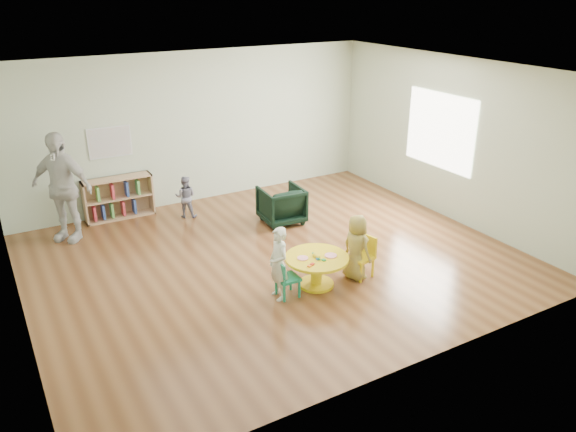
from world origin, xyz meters
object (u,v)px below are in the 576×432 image
object	(u,v)px
bookshelf	(118,198)
toddler	(185,197)
child_right	(356,247)
adult_caretaker	(61,187)
activity_table	(317,266)
armchair	(281,205)
kid_chair_left	(285,278)
child_left	(279,264)
kid_chair_right	(363,255)

from	to	relation	value
bookshelf	toddler	world-z (taller)	toddler
child_right	adult_caretaker	xyz separation A→B (m)	(-3.28, 3.43, 0.42)
activity_table	armchair	xyz separation A→B (m)	(0.67, 2.19, 0.02)
kid_chair_left	child_left	world-z (taller)	child_left
activity_table	adult_caretaker	size ratio (longest dim) A/B	0.49
kid_chair_right	adult_caretaker	bearing A→B (deg)	32.31
activity_table	child_right	xyz separation A→B (m)	(0.59, -0.10, 0.17)
activity_table	bookshelf	xyz separation A→B (m)	(-1.73, 3.84, 0.06)
activity_table	child_right	size ratio (longest dim) A/B	0.92
adult_caretaker	bookshelf	bearing A→B (deg)	71.96
adult_caretaker	child_left	bearing A→B (deg)	-14.62
adult_caretaker	activity_table	bearing A→B (deg)	-7.51
bookshelf	child_left	size ratio (longest dim) A/B	1.19
child_right	kid_chair_left	bearing A→B (deg)	76.79
child_left	kid_chair_right	bearing A→B (deg)	90.17
activity_table	bookshelf	distance (m)	4.22
armchair	child_left	distance (m)	2.56
kid_chair_left	child_left	bearing A→B (deg)	-108.07
toddler	adult_caretaker	bearing A→B (deg)	28.54
armchair	bookshelf	bearing A→B (deg)	-30.80
child_left	armchair	bearing A→B (deg)	152.58
kid_chair_right	kid_chair_left	bearing A→B (deg)	75.79
armchair	adult_caretaker	world-z (taller)	adult_caretaker
activity_table	toddler	bearing A→B (deg)	101.88
activity_table	bookshelf	world-z (taller)	bookshelf
armchair	child_right	xyz separation A→B (m)	(-0.08, -2.28, 0.16)
kid_chair_right	toddler	xyz separation A→B (m)	(-1.41, 3.33, 0.06)
kid_chair_right	child_right	world-z (taller)	child_right
activity_table	kid_chair_right	bearing A→B (deg)	-6.44
kid_chair_left	toddler	xyz separation A→B (m)	(-0.16, 3.30, 0.10)
kid_chair_left	child_right	size ratio (longest dim) A/B	0.56
child_right	toddler	size ratio (longest dim) A/B	1.26
child_right	toddler	xyz separation A→B (m)	(-1.28, 3.35, -0.10)
bookshelf	toddler	distance (m)	1.21
toddler	adult_caretaker	size ratio (longest dim) A/B	0.43
kid_chair_left	adult_caretaker	size ratio (longest dim) A/B	0.30
kid_chair_left	child_left	distance (m)	0.23
kid_chair_left	child_left	xyz separation A→B (m)	(-0.08, 0.03, 0.22)
child_right	toddler	world-z (taller)	child_right
armchair	toddler	xyz separation A→B (m)	(-1.36, 1.07, 0.06)
armchair	child_right	bearing A→B (deg)	91.68
bookshelf	adult_caretaker	bearing A→B (deg)	-151.58
kid_chair_left	child_left	size ratio (longest dim) A/B	0.53
child_left	activity_table	bearing A→B (deg)	94.80
child_right	toddler	distance (m)	3.59
bookshelf	adult_caretaker	distance (m)	1.21
activity_table	kid_chair_left	world-z (taller)	kid_chair_left
child_right	child_left	bearing A→B (deg)	75.68
kid_chair_left	armchair	xyz separation A→B (m)	(1.20, 2.23, 0.04)
bookshelf	armchair	distance (m)	2.92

